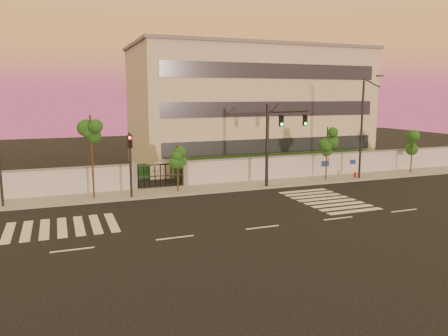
# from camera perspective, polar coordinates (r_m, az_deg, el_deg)

# --- Properties ---
(ground) EXTENTS (120.00, 120.00, 0.00)m
(ground) POSITION_cam_1_polar(r_m,az_deg,el_deg) (24.53, 5.05, -7.74)
(ground) COLOR black
(ground) RESTS_ON ground
(sidewalk) EXTENTS (60.00, 3.00, 0.15)m
(sidewalk) POSITION_cam_1_polar(r_m,az_deg,el_deg) (33.95, -2.75, -2.75)
(sidewalk) COLOR gray
(sidewalk) RESTS_ON ground
(perimeter_wall) EXTENTS (60.00, 0.36, 2.20)m
(perimeter_wall) POSITION_cam_1_polar(r_m,az_deg,el_deg) (35.19, -3.37, -0.67)
(perimeter_wall) COLOR #BABDC2
(perimeter_wall) RESTS_ON ground
(hedge_row) EXTENTS (41.00, 4.25, 1.80)m
(hedge_row) POSITION_cam_1_polar(r_m,az_deg,el_deg) (38.12, -3.10, -0.27)
(hedge_row) COLOR #133510
(hedge_row) RESTS_ON ground
(institutional_building) EXTENTS (24.40, 12.40, 12.25)m
(institutional_building) POSITION_cam_1_polar(r_m,az_deg,el_deg) (47.19, 3.26, 8.10)
(institutional_building) COLOR beige
(institutional_building) RESTS_ON ground
(road_markings) EXTENTS (57.00, 7.62, 0.02)m
(road_markings) POSITION_cam_1_polar(r_m,az_deg,el_deg) (27.27, -1.45, -5.92)
(road_markings) COLOR silver
(road_markings) RESTS_ON ground
(street_tree_c) EXTENTS (1.63, 1.30, 5.94)m
(street_tree_c) POSITION_cam_1_polar(r_m,az_deg,el_deg) (31.43, -16.92, 3.80)
(street_tree_c) COLOR #382314
(street_tree_c) RESTS_ON ground
(street_tree_d) EXTENTS (1.44, 1.15, 3.67)m
(street_tree_d) POSITION_cam_1_polar(r_m,az_deg,el_deg) (32.46, -6.08, 1.37)
(street_tree_d) COLOR #382314
(street_tree_d) RESTS_ON ground
(street_tree_e) EXTENTS (1.43, 1.14, 4.66)m
(street_tree_e) POSITION_cam_1_polar(r_m,az_deg,el_deg) (38.02, 13.34, 3.43)
(street_tree_e) COLOR #382314
(street_tree_e) RESTS_ON ground
(street_tree_f) EXTENTS (1.42, 1.13, 3.85)m
(street_tree_f) POSITION_cam_1_polar(r_m,az_deg,el_deg) (44.12, 23.40, 2.94)
(street_tree_f) COLOR #382314
(street_tree_f) RESTS_ON ground
(traffic_signal_main) EXTENTS (4.14, 1.31, 6.65)m
(traffic_signal_main) POSITION_cam_1_polar(r_m,az_deg,el_deg) (34.57, 6.93, 4.33)
(traffic_signal_main) COLOR black
(traffic_signal_main) RESTS_ON ground
(traffic_signal_secondary) EXTENTS (0.37, 0.35, 4.72)m
(traffic_signal_secondary) POSITION_cam_1_polar(r_m,az_deg,el_deg) (31.09, -12.14, 1.39)
(traffic_signal_secondary) COLOR black
(traffic_signal_secondary) RESTS_ON ground
(streetlight_east) EXTENTS (0.53, 2.14, 8.89)m
(streetlight_east) POSITION_cam_1_polar(r_m,az_deg,el_deg) (39.24, 17.72, 5.43)
(streetlight_east) COLOR black
(streetlight_east) RESTS_ON ground
(fire_hydrant) EXTENTS (0.27, 0.26, 0.69)m
(fire_hydrant) POSITION_cam_1_polar(r_m,az_deg,el_deg) (39.78, 16.74, -0.95)
(fire_hydrant) COLOR red
(fire_hydrant) RESTS_ON ground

